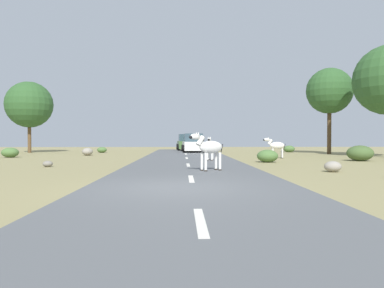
# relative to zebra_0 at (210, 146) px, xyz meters

# --- Properties ---
(ground_plane) EXTENTS (90.00, 90.00, 0.00)m
(ground_plane) POSITION_rel_zebra_0_xyz_m (-1.82, -11.58, -0.90)
(ground_plane) COLOR #8E8456
(road) EXTENTS (6.00, 64.00, 0.05)m
(road) POSITION_rel_zebra_0_xyz_m (-1.36, -11.58, -0.87)
(road) COLOR #56595B
(road) RESTS_ON ground_plane
(lane_markings) EXTENTS (0.16, 56.00, 0.01)m
(lane_markings) POSITION_rel_zebra_0_xyz_m (-1.36, -12.58, -0.85)
(lane_markings) COLOR silver
(lane_markings) RESTS_ON road
(zebra_0) EXTENTS (0.55, 1.50, 1.42)m
(zebra_0) POSITION_rel_zebra_0_xyz_m (0.00, 0.00, 0.00)
(zebra_0) COLOR silver
(zebra_0) RESTS_ON road
(zebra_1) EXTENTS (1.52, 1.08, 1.58)m
(zebra_1) POSITION_rel_zebra_0_xyz_m (-0.55, -6.69, 0.09)
(zebra_1) COLOR silver
(zebra_1) RESTS_ON road
(zebra_3) EXTENTS (1.53, 0.42, 1.44)m
(zebra_3) POSITION_rel_zebra_0_xyz_m (4.71, 2.91, -0.04)
(zebra_3) COLOR silver
(zebra_3) RESTS_ON ground_plane
(car_0) EXTENTS (2.18, 4.42, 1.74)m
(car_0) POSITION_rel_zebra_0_xyz_m (-0.65, 12.60, -0.05)
(car_0) COLOR white
(car_0) RESTS_ON road
(car_1) EXTENTS (2.21, 4.43, 1.74)m
(car_1) POSITION_rel_zebra_0_xyz_m (-1.22, 17.80, -0.05)
(car_1) COLOR #476B38
(car_1) RESTS_ON road
(tree_1) EXTENTS (3.88, 3.88, 7.34)m
(tree_1) POSITION_rel_zebra_0_xyz_m (10.91, 9.07, 4.47)
(tree_1) COLOR #4C3823
(tree_1) RESTS_ON ground_plane
(tree_2) EXTENTS (4.27, 4.27, 6.62)m
(tree_2) POSITION_rel_zebra_0_xyz_m (-15.91, 12.60, 3.58)
(tree_2) COLOR brown
(tree_2) RESTS_ON ground_plane
(bush_0) EXTENTS (0.89, 0.80, 0.53)m
(bush_0) POSITION_rel_zebra_0_xyz_m (-9.14, 12.35, -0.63)
(bush_0) COLOR #4C7038
(bush_0) RESTS_ON ground_plane
(bush_1) EXTENTS (1.20, 1.08, 0.72)m
(bush_1) POSITION_rel_zebra_0_xyz_m (3.20, -1.03, -0.54)
(bush_1) COLOR #4C7038
(bush_1) RESTS_ON ground_plane
(bush_2) EXTENTS (1.56, 1.40, 0.94)m
(bush_2) POSITION_rel_zebra_0_xyz_m (9.05, -0.00, -0.43)
(bush_2) COLOR #425B2D
(bush_2) RESTS_ON ground_plane
(bush_3) EXTENTS (1.17, 1.05, 0.70)m
(bush_3) POSITION_rel_zebra_0_xyz_m (-13.83, 4.40, -0.55)
(bush_3) COLOR #4C7038
(bush_3) RESTS_ON ground_plane
(bush_4) EXTENTS (1.08, 0.97, 0.65)m
(bush_4) POSITION_rel_zebra_0_xyz_m (8.67, 13.11, -0.58)
(bush_4) COLOR #4C7038
(bush_4) RESTS_ON ground_plane
(rock_0) EXTENTS (0.47, 0.42, 0.29)m
(rock_0) POSITION_rel_zebra_0_xyz_m (-8.11, -3.94, -0.75)
(rock_0) COLOR gray
(rock_0) RESTS_ON ground_plane
(rock_1) EXTENTS (0.69, 0.62, 0.44)m
(rock_1) POSITION_rel_zebra_0_xyz_m (4.49, -6.85, -0.68)
(rock_1) COLOR gray
(rock_1) RESTS_ON ground_plane
(rock_3) EXTENTS (0.83, 0.89, 0.60)m
(rock_3) POSITION_rel_zebra_0_xyz_m (-9.13, 7.19, -0.60)
(rock_3) COLOR gray
(rock_3) RESTS_ON ground_plane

